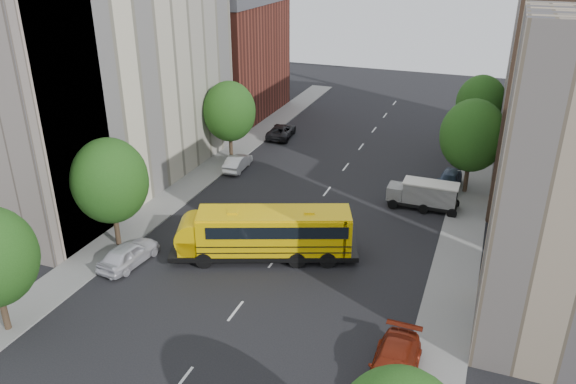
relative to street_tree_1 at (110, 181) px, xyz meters
The scene contains 20 objects.
ground 12.71m from the street_tree_1, 19.98° to the left, with size 120.00×120.00×0.00m, color black.
sidewalk_left 10.26m from the street_tree_1, 93.18° to the left, with size 3.00×80.00×0.12m, color slate.
sidewalk_right 24.72m from the street_tree_1, 21.80° to the left, with size 3.00×80.00×0.12m, color slate.
lane_markings 18.48m from the street_tree_1, 51.84° to the left, with size 0.15×64.00×0.01m, color silver.
building_left_cream 13.21m from the street_tree_1, 124.99° to the left, with size 10.00×26.00×20.00m, color beige.
building_left_redbrick 32.79m from the street_tree_1, 102.34° to the left, with size 10.00×15.00×13.00m, color maroon.
building_left_near 7.86m from the street_tree_1, behind, with size 10.00×7.00×17.00m, color tan.
building_right_far 37.86m from the street_tree_1, 39.61° to the left, with size 10.00×22.00×18.00m, color tan.
street_tree_1 is the anchor object (origin of this frame).
street_tree_2 18.00m from the street_tree_1, 90.00° to the left, with size 4.99×4.99×7.71m.
street_tree_4 28.43m from the street_tree_1, 39.29° to the left, with size 5.25×5.25×8.10m.
street_tree_5 37.20m from the street_tree_1, 53.75° to the left, with size 4.86×4.86×7.51m.
school_bus 10.75m from the street_tree_1, 11.52° to the left, with size 12.67×7.15×3.53m.
safari_truck 23.81m from the street_tree_1, 35.46° to the left, with size 5.34×2.03×2.28m.
parked_car_0 5.04m from the street_tree_1, 39.64° to the right, with size 1.88×4.67×1.59m, color silver.
parked_car_1 16.48m from the street_tree_1, 83.81° to the left, with size 1.46×4.20×1.38m, color silver.
parked_car_2 26.34m from the street_tree_1, 85.25° to the left, with size 2.34×5.08×1.41m, color black.
parked_car_3 21.95m from the street_tree_1, 17.07° to the right, with size 2.22×5.45×1.58m, color maroon.
parked_car_4 27.90m from the street_tree_1, 41.68° to the left, with size 1.79×4.45×1.52m, color #35455D.
parked_car_5 35.99m from the street_tree_1, 54.81° to the left, with size 1.56×4.49×1.48m, color #A1A09B.
Camera 1 is at (12.36, -31.98, 19.80)m, focal length 35.00 mm.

